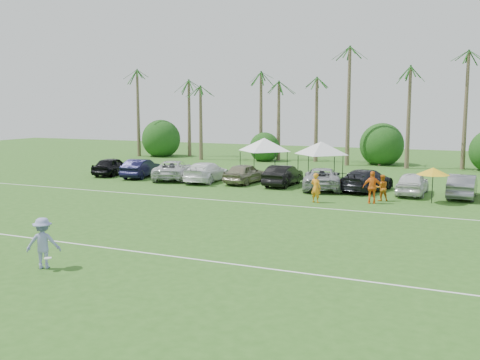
% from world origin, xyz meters
% --- Properties ---
extents(ground, '(120.00, 120.00, 0.00)m').
position_xyz_m(ground, '(0.00, 0.00, 0.00)').
color(ground, '#2D5C1B').
rests_on(ground, ground).
extents(field_lines, '(80.00, 12.10, 0.01)m').
position_xyz_m(field_lines, '(0.00, 8.00, 0.01)').
color(field_lines, white).
rests_on(field_lines, ground).
extents(palm_tree_0, '(2.40, 2.40, 8.90)m').
position_xyz_m(palm_tree_0, '(-22.00, 38.00, 7.48)').
color(palm_tree_0, brown).
rests_on(palm_tree_0, ground).
extents(palm_tree_1, '(2.40, 2.40, 9.90)m').
position_xyz_m(palm_tree_1, '(-17.00, 38.00, 8.35)').
color(palm_tree_1, brown).
rests_on(palm_tree_1, ground).
extents(palm_tree_2, '(2.40, 2.40, 10.90)m').
position_xyz_m(palm_tree_2, '(-12.00, 38.00, 9.21)').
color(palm_tree_2, brown).
rests_on(palm_tree_2, ground).
extents(palm_tree_3, '(2.40, 2.40, 11.90)m').
position_xyz_m(palm_tree_3, '(-8.00, 38.00, 10.06)').
color(palm_tree_3, brown).
rests_on(palm_tree_3, ground).
extents(palm_tree_4, '(2.40, 2.40, 8.90)m').
position_xyz_m(palm_tree_4, '(-4.00, 38.00, 7.48)').
color(palm_tree_4, brown).
rests_on(palm_tree_4, ground).
extents(palm_tree_5, '(2.40, 2.40, 9.90)m').
position_xyz_m(palm_tree_5, '(0.00, 38.00, 8.35)').
color(palm_tree_5, brown).
rests_on(palm_tree_5, ground).
extents(palm_tree_6, '(2.40, 2.40, 10.90)m').
position_xyz_m(palm_tree_6, '(4.00, 38.00, 9.21)').
color(palm_tree_6, brown).
rests_on(palm_tree_6, ground).
extents(palm_tree_7, '(2.40, 2.40, 11.90)m').
position_xyz_m(palm_tree_7, '(8.00, 38.00, 10.06)').
color(palm_tree_7, brown).
rests_on(palm_tree_7, ground).
extents(palm_tree_8, '(2.40, 2.40, 8.90)m').
position_xyz_m(palm_tree_8, '(13.00, 38.00, 7.48)').
color(palm_tree_8, brown).
rests_on(palm_tree_8, ground).
extents(bush_tree_0, '(4.00, 4.00, 4.00)m').
position_xyz_m(bush_tree_0, '(-19.00, 39.00, 1.80)').
color(bush_tree_0, brown).
rests_on(bush_tree_0, ground).
extents(bush_tree_1, '(4.00, 4.00, 4.00)m').
position_xyz_m(bush_tree_1, '(-6.00, 39.00, 1.80)').
color(bush_tree_1, brown).
rests_on(bush_tree_1, ground).
extents(bush_tree_2, '(4.00, 4.00, 4.00)m').
position_xyz_m(bush_tree_2, '(6.00, 39.00, 1.80)').
color(bush_tree_2, brown).
rests_on(bush_tree_2, ground).
extents(sideline_player_a, '(0.76, 0.61, 1.82)m').
position_xyz_m(sideline_player_a, '(5.79, 15.66, 0.91)').
color(sideline_player_a, orange).
rests_on(sideline_player_a, ground).
extents(sideline_player_b, '(0.98, 0.90, 1.64)m').
position_xyz_m(sideline_player_b, '(9.37, 17.87, 0.82)').
color(sideline_player_b, orange).
rests_on(sideline_player_b, ground).
extents(sideline_player_c, '(1.22, 0.68, 1.96)m').
position_xyz_m(sideline_player_c, '(9.00, 16.71, 0.98)').
color(sideline_player_c, orange).
rests_on(sideline_player_c, ground).
extents(canopy_tent_left, '(4.63, 4.63, 3.75)m').
position_xyz_m(canopy_tent_left, '(-1.43, 25.67, 3.21)').
color(canopy_tent_left, black).
rests_on(canopy_tent_left, ground).
extents(canopy_tent_right, '(4.41, 4.41, 3.57)m').
position_xyz_m(canopy_tent_right, '(3.42, 25.54, 3.06)').
color(canopy_tent_right, black).
rests_on(canopy_tent_right, ground).
extents(market_umbrella, '(1.95, 1.95, 2.17)m').
position_xyz_m(market_umbrella, '(12.28, 18.26, 1.95)').
color(market_umbrella, black).
rests_on(market_umbrella, ground).
extents(frisbee_player, '(1.39, 1.21, 1.86)m').
position_xyz_m(frisbee_player, '(0.37, -1.16, 0.93)').
color(frisbee_player, '#888BC1').
rests_on(frisbee_player, ground).
extents(parked_car_0, '(2.36, 4.66, 1.52)m').
position_xyz_m(parked_car_0, '(-13.61, 21.40, 0.76)').
color(parked_car_0, black).
rests_on(parked_car_0, ground).
extents(parked_car_1, '(2.30, 4.81, 1.52)m').
position_xyz_m(parked_car_1, '(-10.55, 21.18, 0.76)').
color(parked_car_1, black).
rests_on(parked_car_1, ground).
extents(parked_car_2, '(4.17, 5.99, 1.52)m').
position_xyz_m(parked_car_2, '(-7.49, 21.21, 0.76)').
color(parked_car_2, silver).
rests_on(parked_car_2, ground).
extents(parked_car_3, '(2.39, 5.34, 1.52)m').
position_xyz_m(parked_car_3, '(-4.44, 21.05, 0.76)').
color(parked_car_3, white).
rests_on(parked_car_3, ground).
extents(parked_car_4, '(2.19, 4.60, 1.52)m').
position_xyz_m(parked_car_4, '(-1.38, 21.49, 0.76)').
color(parked_car_4, gray).
rests_on(parked_car_4, ground).
extents(parked_car_5, '(1.72, 4.65, 1.52)m').
position_xyz_m(parked_car_5, '(1.68, 21.50, 0.76)').
color(parked_car_5, black).
rests_on(parked_car_5, ground).
extents(parked_car_6, '(3.78, 5.92, 1.52)m').
position_xyz_m(parked_car_6, '(4.74, 21.04, 0.76)').
color(parked_car_6, '#9B9CA0').
rests_on(parked_car_6, ground).
extents(parked_car_7, '(3.41, 5.61, 1.52)m').
position_xyz_m(parked_car_7, '(7.79, 21.43, 0.76)').
color(parked_car_7, black).
rests_on(parked_car_7, ground).
extents(parked_car_8, '(1.92, 4.51, 1.52)m').
position_xyz_m(parked_car_8, '(10.85, 21.05, 0.76)').
color(parked_car_8, silver).
rests_on(parked_car_8, ground).
extents(parked_car_9, '(1.82, 4.68, 1.52)m').
position_xyz_m(parked_car_9, '(13.91, 21.13, 0.76)').
color(parked_car_9, slate).
rests_on(parked_car_9, ground).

